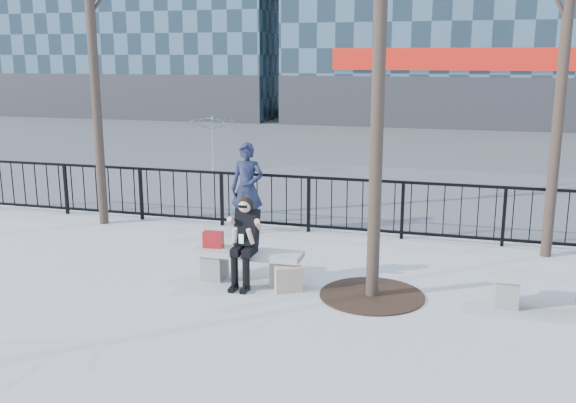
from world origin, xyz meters
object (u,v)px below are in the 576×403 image
(seated_woman, at_px, (244,242))
(bench_main, at_px, (248,263))
(bench_second, at_px, (549,289))
(standing_man, at_px, (247,189))

(seated_woman, bearing_deg, bench_main, 90.00)
(bench_main, relative_size, bench_second, 1.04)
(bench_main, bearing_deg, standing_man, 109.37)
(standing_man, bearing_deg, seated_woman, -71.83)
(seated_woman, xyz_separation_m, standing_man, (-0.91, 2.74, 0.21))
(seated_woman, bearing_deg, standing_man, 108.32)
(seated_woman, distance_m, standing_man, 2.89)
(bench_main, relative_size, standing_man, 0.93)
(seated_woman, bearing_deg, bench_second, 2.98)
(bench_second, height_order, seated_woman, seated_woman)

